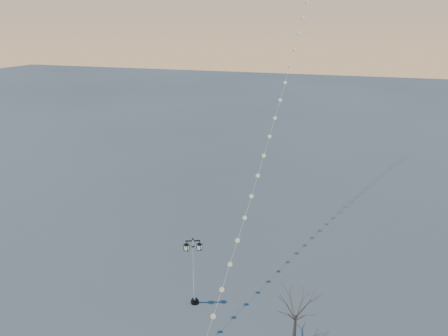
% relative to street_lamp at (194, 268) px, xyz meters
% --- Properties ---
extents(street_lamp, '(1.31, 0.80, 5.39)m').
position_rel_street_lamp_xyz_m(street_lamp, '(0.00, 0.00, 0.00)').
color(street_lamp, black).
rests_on(street_lamp, ground).
extents(bare_tree, '(2.49, 2.49, 4.14)m').
position_rel_street_lamp_xyz_m(bare_tree, '(7.49, -1.71, -0.11)').
color(bare_tree, brown).
rests_on(bare_tree, ground).
extents(kite_train, '(4.10, 42.89, 40.12)m').
position_rel_street_lamp_xyz_m(kite_train, '(3.91, 17.33, 17.00)').
color(kite_train, black).
rests_on(kite_train, ground).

